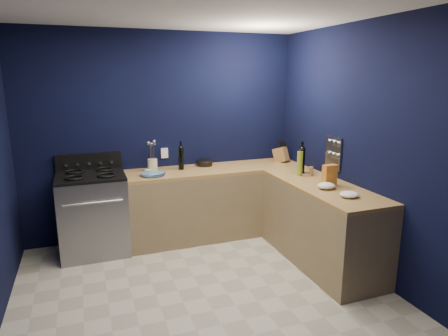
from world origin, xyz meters
name	(u,v)px	position (x,y,z in m)	size (l,w,h in m)	color
floor	(206,299)	(0.00, 0.00, -0.01)	(3.50, 3.50, 0.02)	#ADA998
ceiling	(202,4)	(0.00, 0.00, 2.61)	(3.50, 3.50, 0.02)	silver
wall_back	(164,136)	(0.00, 1.76, 1.30)	(3.50, 0.02, 2.60)	black
wall_right	(368,151)	(1.76, 0.00, 1.30)	(0.02, 3.50, 2.60)	black
wall_front	(317,243)	(0.00, -1.76, 1.30)	(3.50, 0.02, 2.60)	black
cab_back	(216,203)	(0.60, 1.44, 0.43)	(2.30, 0.63, 0.86)	olive
top_back	(216,169)	(0.60, 1.44, 0.88)	(2.30, 0.63, 0.04)	brown
cab_right	(321,225)	(1.44, 0.29, 0.43)	(0.63, 1.67, 0.86)	olive
top_right	(323,187)	(1.44, 0.29, 0.88)	(0.63, 1.67, 0.04)	brown
gas_range	(94,215)	(-0.93, 1.42, 0.46)	(0.76, 0.66, 0.92)	gray
oven_door	(95,225)	(-0.93, 1.10, 0.45)	(0.59, 0.02, 0.42)	black
cooktop	(90,176)	(-0.93, 1.42, 0.94)	(0.76, 0.66, 0.03)	black
backguard	(89,162)	(-0.93, 1.72, 1.04)	(0.76, 0.06, 0.20)	black
spice_panel	(333,153)	(1.74, 0.55, 1.18)	(0.02, 0.28, 0.38)	gray
wall_outlet	(164,153)	(0.00, 1.74, 1.08)	(0.09, 0.02, 0.13)	white
plate_stack	(153,174)	(-0.23, 1.33, 0.92)	(0.28, 0.28, 0.03)	#3D6094
ramekin	(148,171)	(-0.26, 1.49, 0.92)	(0.09, 0.09, 0.03)	white
utensil_crock	(153,165)	(-0.19, 1.57, 0.97)	(0.12, 0.12, 0.15)	beige
wine_bottle_back	(181,158)	(0.16, 1.51, 1.04)	(0.07, 0.07, 0.28)	black
lemon_basket	(205,163)	(0.50, 1.61, 0.94)	(0.21, 0.21, 0.08)	black
knife_block	(281,155)	(1.56, 1.49, 1.00)	(0.11, 0.18, 0.20)	brown
wine_bottle_right	(302,161)	(1.49, 0.83, 1.05)	(0.08, 0.08, 0.31)	black
oil_bottle	(300,164)	(1.40, 0.72, 1.04)	(0.07, 0.07, 0.29)	olive
spice_jar_near	(311,171)	(1.53, 0.68, 0.95)	(0.05, 0.05, 0.11)	olive
spice_jar_far	(324,177)	(1.55, 0.44, 0.94)	(0.04, 0.04, 0.08)	olive
crouton_bag	(330,175)	(1.47, 0.23, 1.02)	(0.16, 0.07, 0.23)	#B91E36
towel_front	(326,186)	(1.37, 0.14, 0.93)	(0.19, 0.16, 0.07)	white
towel_end	(349,194)	(1.42, -0.18, 0.93)	(0.19, 0.17, 0.06)	white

